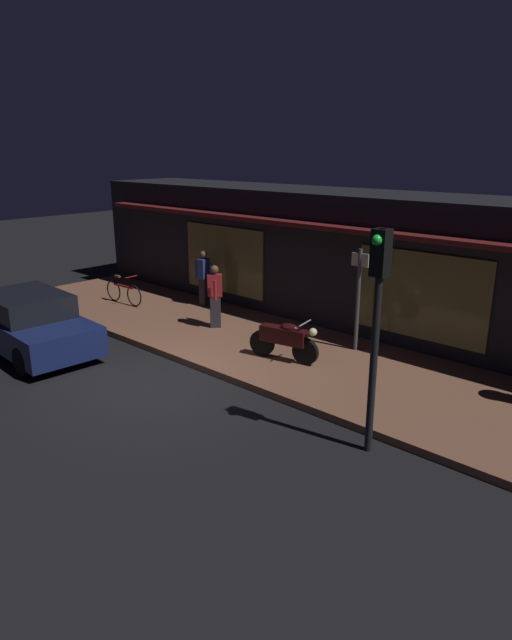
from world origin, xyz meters
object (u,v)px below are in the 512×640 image
at_px(person_bystander, 215,295).
at_px(traffic_light_pole, 377,304).
at_px(motorcycle, 285,339).
at_px(sign_post, 358,294).
at_px(bicycle_parked, 124,292).
at_px(parked_car_near, 30,323).
at_px(person_photographer, 204,277).

bearing_deg(person_bystander, traffic_light_pole, -21.91).
bearing_deg(traffic_light_pole, person_bystander, 158.09).
bearing_deg(motorcycle, sign_post, 64.61).
distance_m(bicycle_parked, parked_car_near, 4.01).
xyz_separation_m(person_bystander, sign_post, (3.71, 1.04, 0.48)).
relative_size(motorcycle, sign_post, 0.70).
height_order(bicycle_parked, sign_post, sign_post).
xyz_separation_m(sign_post, traffic_light_pole, (2.56, -3.56, 0.97)).
bearing_deg(sign_post, parked_car_near, -139.78).
bearing_deg(bicycle_parked, traffic_light_pole, -12.52).
height_order(bicycle_parked, person_photographer, person_photographer).
xyz_separation_m(bicycle_parked, parked_car_near, (1.52, -3.70, 0.20)).
xyz_separation_m(motorcycle, parked_car_near, (-5.16, -3.36, 0.06)).
bearing_deg(traffic_light_pole, person_photographer, 154.95).
bearing_deg(person_bystander, person_photographer, 145.27).
height_order(sign_post, traffic_light_pole, traffic_light_pole).
relative_size(sign_post, traffic_light_pole, 0.67).
relative_size(sign_post, parked_car_near, 0.57).
xyz_separation_m(bicycle_parked, person_photographer, (1.96, 1.54, 0.52)).
bearing_deg(traffic_light_pole, motorcycle, 150.55).
bearing_deg(sign_post, person_photographer, 177.79).
height_order(person_photographer, person_bystander, same).
height_order(person_bystander, parked_car_near, person_bystander).
relative_size(person_bystander, parked_car_near, 0.40).
distance_m(sign_post, parked_car_near, 7.84).
relative_size(bicycle_parked, person_photographer, 0.99).
bearing_deg(person_bystander, sign_post, 15.66).
bearing_deg(person_photographer, person_bystander, -34.73).
distance_m(motorcycle, traffic_light_pole, 4.26).
height_order(person_photographer, parked_car_near, person_photographer).
relative_size(person_photographer, traffic_light_pole, 0.46).
xyz_separation_m(traffic_light_pole, parked_car_near, (-8.51, -1.47, -1.77)).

